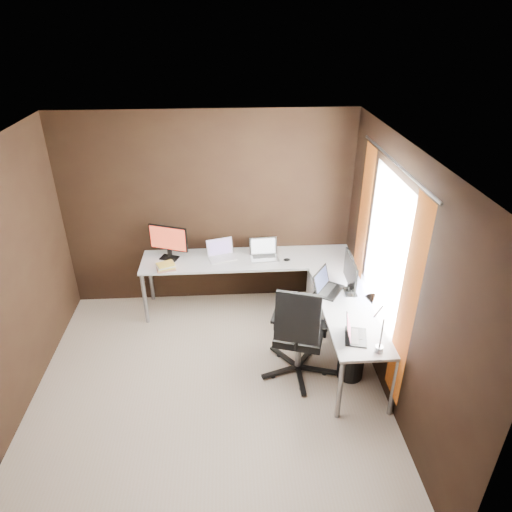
{
  "coord_description": "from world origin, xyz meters",
  "views": [
    {
      "loc": [
        0.25,
        -3.49,
        3.5
      ],
      "look_at": [
        0.54,
        0.95,
        1.06
      ],
      "focal_mm": 32.0,
      "sensor_mm": 36.0,
      "label": 1
    }
  ],
  "objects_px": {
    "book_stack": "(166,266)",
    "laptop_black_big": "(326,286)",
    "drawer_pedestal": "(326,300)",
    "laptop_white": "(221,254)",
    "monitor_left": "(168,240)",
    "laptop_silver": "(264,253)",
    "laptop_black_small": "(353,334)",
    "monitor_right": "(351,273)",
    "desk_lamp": "(374,316)",
    "office_chair": "(298,349)",
    "wastebasket": "(351,364)"
  },
  "relations": [
    {
      "from": "monitor_left",
      "to": "laptop_white",
      "type": "bearing_deg",
      "value": 18.93
    },
    {
      "from": "laptop_black_small",
      "to": "desk_lamp",
      "type": "distance_m",
      "value": 0.37
    },
    {
      "from": "monitor_left",
      "to": "desk_lamp",
      "type": "height_order",
      "value": "desk_lamp"
    },
    {
      "from": "monitor_right",
      "to": "laptop_black_small",
      "type": "height_order",
      "value": "monitor_right"
    },
    {
      "from": "laptop_white",
      "to": "monitor_right",
      "type": "bearing_deg",
      "value": -48.91
    },
    {
      "from": "book_stack",
      "to": "monitor_left",
      "type": "bearing_deg",
      "value": 85.74
    },
    {
      "from": "monitor_left",
      "to": "laptop_silver",
      "type": "bearing_deg",
      "value": 18.5
    },
    {
      "from": "drawer_pedestal",
      "to": "laptop_silver",
      "type": "xyz_separation_m",
      "value": [
        -0.75,
        0.38,
        0.48
      ]
    },
    {
      "from": "monitor_left",
      "to": "desk_lamp",
      "type": "distance_m",
      "value": 2.74
    },
    {
      "from": "laptop_white",
      "to": "desk_lamp",
      "type": "height_order",
      "value": "desk_lamp"
    },
    {
      "from": "wastebasket",
      "to": "desk_lamp",
      "type": "bearing_deg",
      "value": -87.5
    },
    {
      "from": "laptop_silver",
      "to": "desk_lamp",
      "type": "xyz_separation_m",
      "value": [
        0.84,
        -1.8,
        0.3
      ]
    },
    {
      "from": "laptop_black_small",
      "to": "wastebasket",
      "type": "relative_size",
      "value": 1.03
    },
    {
      "from": "monitor_right",
      "to": "laptop_black_small",
      "type": "relative_size",
      "value": 1.59
    },
    {
      "from": "laptop_black_small",
      "to": "desk_lamp",
      "type": "bearing_deg",
      "value": -127.47
    },
    {
      "from": "drawer_pedestal",
      "to": "laptop_white",
      "type": "distance_m",
      "value": 1.43
    },
    {
      "from": "laptop_white",
      "to": "office_chair",
      "type": "xyz_separation_m",
      "value": [
        0.8,
        -1.33,
        -0.45
      ]
    },
    {
      "from": "laptop_white",
      "to": "drawer_pedestal",
      "type": "bearing_deg",
      "value": -33.63
    },
    {
      "from": "laptop_black_small",
      "to": "book_stack",
      "type": "xyz_separation_m",
      "value": [
        -1.92,
        1.42,
        -0.01
      ]
    },
    {
      "from": "book_stack",
      "to": "laptop_black_big",
      "type": "bearing_deg",
      "value": -17.96
    },
    {
      "from": "monitor_right",
      "to": "book_stack",
      "type": "relative_size",
      "value": 2.0
    },
    {
      "from": "monitor_right",
      "to": "laptop_silver",
      "type": "height_order",
      "value": "monitor_right"
    },
    {
      "from": "monitor_left",
      "to": "laptop_black_big",
      "type": "distance_m",
      "value": 2.01
    },
    {
      "from": "laptop_black_small",
      "to": "desk_lamp",
      "type": "xyz_separation_m",
      "value": [
        0.12,
        -0.15,
        0.31
      ]
    },
    {
      "from": "laptop_black_big",
      "to": "monitor_left",
      "type": "bearing_deg",
      "value": 97.88
    },
    {
      "from": "laptop_black_big",
      "to": "laptop_black_small",
      "type": "height_order",
      "value": "laptop_black_big"
    },
    {
      "from": "desk_lamp",
      "to": "wastebasket",
      "type": "distance_m",
      "value": 1.01
    },
    {
      "from": "laptop_black_small",
      "to": "drawer_pedestal",
      "type": "bearing_deg",
      "value": 11.97
    },
    {
      "from": "drawer_pedestal",
      "to": "office_chair",
      "type": "bearing_deg",
      "value": -117.8
    },
    {
      "from": "laptop_white",
      "to": "desk_lamp",
      "type": "bearing_deg",
      "value": -69.22
    },
    {
      "from": "drawer_pedestal",
      "to": "monitor_left",
      "type": "bearing_deg",
      "value": 167.56
    },
    {
      "from": "book_stack",
      "to": "desk_lamp",
      "type": "xyz_separation_m",
      "value": [
        2.04,
        -1.57,
        0.32
      ]
    },
    {
      "from": "monitor_right",
      "to": "laptop_white",
      "type": "xyz_separation_m",
      "value": [
        -1.4,
        0.9,
        -0.19
      ]
    },
    {
      "from": "wastebasket",
      "to": "monitor_left",
      "type": "bearing_deg",
      "value": 144.35
    },
    {
      "from": "laptop_white",
      "to": "laptop_black_big",
      "type": "bearing_deg",
      "value": -52.31
    },
    {
      "from": "laptop_silver",
      "to": "desk_lamp",
      "type": "distance_m",
      "value": 2.01
    },
    {
      "from": "laptop_silver",
      "to": "laptop_black_small",
      "type": "xyz_separation_m",
      "value": [
        0.72,
        -1.65,
        -0.01
      ]
    },
    {
      "from": "wastebasket",
      "to": "drawer_pedestal",
      "type": "bearing_deg",
      "value": 93.97
    },
    {
      "from": "book_stack",
      "to": "desk_lamp",
      "type": "distance_m",
      "value": 2.6
    },
    {
      "from": "laptop_silver",
      "to": "drawer_pedestal",
      "type": "bearing_deg",
      "value": -30.18
    },
    {
      "from": "office_chair",
      "to": "laptop_black_big",
      "type": "bearing_deg",
      "value": 70.81
    },
    {
      "from": "monitor_right",
      "to": "monitor_left",
      "type": "bearing_deg",
      "value": 67.49
    },
    {
      "from": "laptop_black_small",
      "to": "monitor_right",
      "type": "bearing_deg",
      "value": 2.58
    },
    {
      "from": "laptop_black_big",
      "to": "desk_lamp",
      "type": "relative_size",
      "value": 0.77
    },
    {
      "from": "laptop_white",
      "to": "office_chair",
      "type": "relative_size",
      "value": 0.34
    },
    {
      "from": "laptop_black_small",
      "to": "wastebasket",
      "type": "distance_m",
      "value": 0.68
    },
    {
      "from": "monitor_left",
      "to": "monitor_right",
      "type": "bearing_deg",
      "value": -3.43
    },
    {
      "from": "laptop_black_big",
      "to": "laptop_black_small",
      "type": "relative_size",
      "value": 1.33
    },
    {
      "from": "book_stack",
      "to": "office_chair",
      "type": "height_order",
      "value": "office_chair"
    },
    {
      "from": "monitor_right",
      "to": "laptop_white",
      "type": "distance_m",
      "value": 1.68
    }
  ]
}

